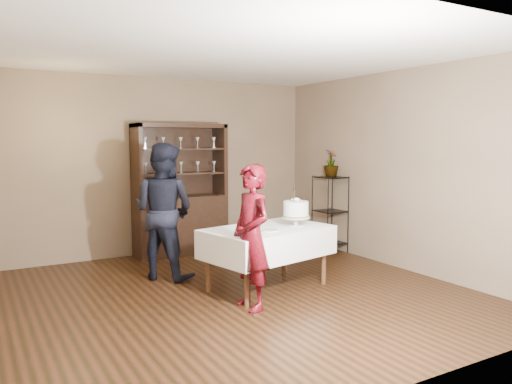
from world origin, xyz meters
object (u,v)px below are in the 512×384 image
Objects in this scene: china_hutch at (180,211)px; man at (163,211)px; cake at (296,210)px; potted_plant at (331,163)px; cake_table at (267,242)px; plant_etagere at (330,211)px; woman at (251,237)px.

china_hutch is 1.16× the size of man.
potted_plant is at bearing 39.02° from cake.
china_hutch is 1.24× the size of cake_table.
plant_etagere is 0.79× the size of woman.
man is at bearing 130.42° from cake_table.
man is 2.82m from potted_plant.
cake is (1.27, -1.11, 0.05)m from man.
china_hutch is 2.23m from cake_table.
plant_etagere is 2.58× the size of cake.
woman is at bearing -144.66° from plant_etagere.
woman is (-0.29, -2.73, 0.09)m from china_hutch.
man is at bearing -120.38° from china_hutch.
woman is at bearing -152.05° from cake.
cake is (0.88, 0.47, 0.16)m from woman.
cake_table is 1.07× the size of woman.
china_hutch is 1.36m from man.
potted_plant is (2.37, 1.68, 0.64)m from woman.
cake_table is at bearing -148.03° from potted_plant.
plant_etagere is at bearing 122.76° from woman.
plant_etagere is 0.70× the size of man.
woman is 1.01m from cake.
china_hutch is at bearing 153.17° from plant_etagere.
potted_plant is (1.49, 1.21, 0.48)m from cake.
china_hutch is at bearing 104.67° from cake.
woman is (-0.51, -0.51, 0.20)m from cake_table.
cake_table is at bearing 172.65° from cake.
woman is (-2.37, -1.68, 0.11)m from plant_etagere.
cake_table is at bearing -84.26° from china_hutch.
china_hutch is 4.71× the size of potted_plant.
china_hutch is 2.75m from woman.
man reaches higher than plant_etagere.
woman reaches higher than plant_etagere.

